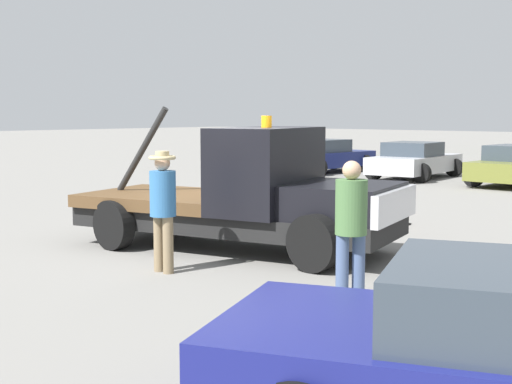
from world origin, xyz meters
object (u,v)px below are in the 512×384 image
at_px(person_at_hood, 163,201).
at_px(parked_car_navy, 326,157).
at_px(person_near_truck, 351,221).
at_px(parked_car_silver, 414,161).
at_px(traffic_cone, 399,213).
at_px(tow_truck, 253,198).

relative_size(person_at_hood, parked_car_navy, 0.42).
height_order(person_near_truck, person_at_hood, person_at_hood).
distance_m(person_near_truck, person_at_hood, 3.11).
xyz_separation_m(parked_car_silver, traffic_cone, (5.23, -10.02, -0.39)).
height_order(parked_car_navy, traffic_cone, parked_car_navy).
relative_size(person_at_hood, parked_car_silver, 0.40).
bearing_deg(tow_truck, traffic_cone, 70.40).
distance_m(parked_car_navy, traffic_cone, 13.56).
xyz_separation_m(person_at_hood, parked_car_silver, (-4.93, 16.38, -0.43)).
xyz_separation_m(tow_truck, person_at_hood, (0.13, -2.15, 0.16)).
bearing_deg(traffic_cone, parked_car_navy, 132.75).
bearing_deg(person_at_hood, traffic_cone, -1.00).
height_order(tow_truck, parked_car_navy, tow_truck).
distance_m(tow_truck, person_near_truck, 3.65).
bearing_deg(person_near_truck, parked_car_navy, 160.55).
relative_size(tow_truck, parked_car_navy, 1.39).
relative_size(person_at_hood, traffic_cone, 3.33).
bearing_deg(person_at_hood, person_near_truck, -80.43).
height_order(tow_truck, parked_car_silver, tow_truck).
xyz_separation_m(person_near_truck, parked_car_navy, (-11.98, 15.88, -0.40)).
bearing_deg(person_at_hood, parked_car_navy, 30.29).
xyz_separation_m(person_at_hood, parked_car_navy, (-8.90, 16.31, -0.43)).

